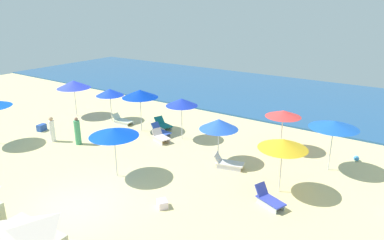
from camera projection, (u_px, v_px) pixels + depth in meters
The scene contains 22 objects.
ground_plane at pixel (74, 209), 13.89m from camera, with size 60.00×60.00×0.00m, color beige.
ocean at pixel (279, 95), 31.20m from camera, with size 60.00×15.66×0.12m, color #245487.
umbrella_0 at pixel (219, 124), 17.35m from camera, with size 1.99×1.99×2.35m.
lounge_chair_0_0 at pixel (228, 163), 17.27m from camera, with size 1.56×0.97×0.68m.
umbrella_1 at pixel (114, 132), 15.83m from camera, with size 2.29×2.29×2.43m.
umbrella_2 at pixel (283, 144), 14.43m from camera, with size 2.10×2.10×2.47m.
lounge_chair_2_0 at pixel (269, 199), 14.04m from camera, with size 1.42×1.00×0.77m.
umbrella_3 at pixel (182, 102), 20.38m from camera, with size 1.90×1.90×2.53m.
lounge_chair_3_0 at pixel (161, 137), 20.62m from camera, with size 1.34×0.97×0.69m.
lounge_chair_3_1 at pixel (161, 132), 21.48m from camera, with size 1.36×0.76×0.77m.
umbrella_4 at pixel (74, 84), 24.74m from camera, with size 2.37×2.37×2.63m.
umbrella_5 at pixel (110, 92), 23.84m from camera, with size 1.91×1.91×2.27m.
lounge_chair_5_0 at pixel (122, 120), 23.71m from camera, with size 1.51×0.68×0.64m.
umbrella_6 at pixel (334, 125), 16.41m from camera, with size 2.31×2.31×2.55m.
umbrella_7 at pixel (140, 94), 21.68m from camera, with size 2.28×2.28×2.71m.
lounge_chair_7_0 at pixel (163, 125), 22.72m from camera, with size 1.40×0.98×0.72m.
umbrella_8 at pixel (283, 114), 18.81m from camera, with size 1.95×1.95×2.32m.
beachgoer_1 at pixel (78, 132), 20.06m from camera, with size 0.48×0.48×1.65m.
beachgoer_2 at pixel (52, 130), 20.48m from camera, with size 0.39×0.39×1.53m.
beach_ball_0 at pixel (356, 158), 18.09m from camera, with size 0.29×0.29×0.29m, color #3F92DD.
cooler_box_1 at pixel (162, 204), 13.94m from camera, with size 0.46×0.37×0.31m, color white.
cooler_box_2 at pixel (42, 128), 22.39m from camera, with size 0.56×0.36×0.42m, color #254CA5.
Camera 1 is at (10.72, -7.25, 7.77)m, focal length 32.44 mm.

